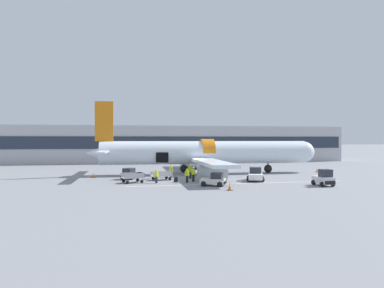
# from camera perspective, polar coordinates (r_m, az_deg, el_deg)

# --- Properties ---
(ground_plane) EXTENTS (500.00, 500.00, 0.00)m
(ground_plane) POSITION_cam_1_polar(r_m,az_deg,el_deg) (45.00, 0.52, -5.54)
(ground_plane) COLOR gray
(apron_marking_line) EXTENTS (25.23, 0.87, 0.01)m
(apron_marking_line) POSITION_cam_1_polar(r_m,az_deg,el_deg) (38.88, 8.02, -6.55)
(apron_marking_line) COLOR silver
(apron_marking_line) RESTS_ON ground_plane
(terminal_strip) EXTENTS (77.82, 11.66, 7.81)m
(terminal_strip) POSITION_cam_1_polar(r_m,az_deg,el_deg) (77.00, -3.89, 0.00)
(terminal_strip) COLOR #B2B2B7
(terminal_strip) RESTS_ON ground_plane
(airplane) EXTENTS (33.37, 29.47, 10.14)m
(airplane) POSITION_cam_1_polar(r_m,az_deg,el_deg) (49.08, 1.95, -1.62)
(airplane) COLOR silver
(airplane) RESTS_ON ground_plane
(baggage_tug_lead) EXTENTS (2.66, 3.28, 1.39)m
(baggage_tug_lead) POSITION_cam_1_polar(r_m,az_deg,el_deg) (43.61, -10.22, -4.96)
(baggage_tug_lead) COLOR silver
(baggage_tug_lead) RESTS_ON ground_plane
(baggage_tug_mid) EXTENTS (3.02, 2.60, 1.42)m
(baggage_tug_mid) POSITION_cam_1_polar(r_m,az_deg,el_deg) (36.69, 3.69, -6.02)
(baggage_tug_mid) COLOR silver
(baggage_tug_mid) RESTS_ON ground_plane
(baggage_tug_rear) EXTENTS (2.71, 3.54, 1.60)m
(baggage_tug_rear) POSITION_cam_1_polar(r_m,az_deg,el_deg) (41.71, 10.52, -5.10)
(baggage_tug_rear) COLOR white
(baggage_tug_rear) RESTS_ON ground_plane
(baggage_tug_spare) EXTENTS (1.92, 2.47, 1.78)m
(baggage_tug_spare) POSITION_cam_1_polar(r_m,az_deg,el_deg) (39.19, 21.11, -5.47)
(baggage_tug_spare) COLOR silver
(baggage_tug_spare) RESTS_ON ground_plane
(baggage_cart_loading) EXTENTS (3.42, 2.07, 1.01)m
(baggage_cart_loading) POSITION_cam_1_polar(r_m,az_deg,el_deg) (41.88, -5.06, -5.34)
(baggage_cart_loading) COLOR silver
(baggage_cart_loading) RESTS_ON ground_plane
(baggage_cart_queued) EXTENTS (3.37, 2.28, 1.16)m
(baggage_cart_queued) POSITION_cam_1_polar(r_m,az_deg,el_deg) (39.72, -9.65, -5.56)
(baggage_cart_queued) COLOR #999BA0
(baggage_cart_queued) RESTS_ON ground_plane
(ground_crew_loader_a) EXTENTS (0.53, 0.53, 1.67)m
(ground_crew_loader_a) POSITION_cam_1_polar(r_m,az_deg,el_deg) (44.51, -3.55, -4.48)
(ground_crew_loader_a) COLOR #1E2338
(ground_crew_loader_a) RESTS_ON ground_plane
(ground_crew_loader_b) EXTENTS (0.59, 0.59, 1.84)m
(ground_crew_loader_b) POSITION_cam_1_polar(r_m,az_deg,el_deg) (43.37, -0.32, -4.50)
(ground_crew_loader_b) COLOR #2D2D33
(ground_crew_loader_b) RESTS_ON ground_plane
(ground_crew_driver) EXTENTS (0.54, 0.45, 1.55)m
(ground_crew_driver) POSITION_cam_1_polar(r_m,az_deg,el_deg) (39.00, -5.96, -5.33)
(ground_crew_driver) COLOR #2D2D33
(ground_crew_driver) RESTS_ON ground_plane
(ground_crew_supervisor) EXTENTS (0.55, 0.38, 1.59)m
(ground_crew_supervisor) POSITION_cam_1_polar(r_m,az_deg,el_deg) (39.32, -0.83, -5.23)
(ground_crew_supervisor) COLOR black
(ground_crew_supervisor) RESTS_ON ground_plane
(ground_crew_helper) EXTENTS (0.54, 0.54, 1.71)m
(ground_crew_helper) POSITION_cam_1_polar(r_m,az_deg,el_deg) (40.22, 0.23, -5.01)
(ground_crew_helper) COLOR black
(ground_crew_helper) RESTS_ON ground_plane
(suitcase_on_tarmac_upright) EXTENTS (0.50, 0.27, 0.57)m
(suitcase_on_tarmac_upright) POSITION_cam_1_polar(r_m,az_deg,el_deg) (39.77, -2.72, -6.04)
(suitcase_on_tarmac_upright) COLOR black
(suitcase_on_tarmac_upright) RESTS_ON ground_plane
(safety_cone_nose) EXTENTS (0.44, 0.44, 0.65)m
(safety_cone_nose) POSITION_cam_1_polar(r_m,az_deg,el_deg) (54.98, 20.10, -4.12)
(safety_cone_nose) COLOR black
(safety_cone_nose) RESTS_ON ground_plane
(safety_cone_engine_left) EXTENTS (0.49, 0.49, 0.78)m
(safety_cone_engine_left) POSITION_cam_1_polar(r_m,az_deg,el_deg) (33.70, 6.32, -7.05)
(safety_cone_engine_left) COLOR black
(safety_cone_engine_left) RESTS_ON ground_plane
(safety_cone_wingtip) EXTENTS (0.50, 0.50, 0.60)m
(safety_cone_wingtip) POSITION_cam_1_polar(r_m,az_deg,el_deg) (42.67, 5.56, -5.52)
(safety_cone_wingtip) COLOR black
(safety_cone_wingtip) RESTS_ON ground_plane
(safety_cone_tail) EXTENTS (0.60, 0.60, 0.58)m
(safety_cone_tail) POSITION_cam_1_polar(r_m,az_deg,el_deg) (46.31, -16.17, -5.06)
(safety_cone_tail) COLOR black
(safety_cone_tail) RESTS_ON ground_plane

